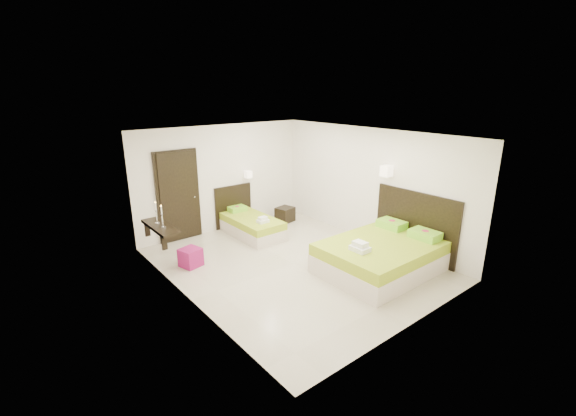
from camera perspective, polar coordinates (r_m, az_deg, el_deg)
floor at (r=7.93m, az=0.81°, el=-8.25°), size 5.50×5.50×0.00m
bed_single at (r=9.43m, az=-5.64°, el=-2.34°), size 1.04×1.73×1.42m
bed_double at (r=7.79m, az=13.89°, el=-6.59°), size 2.26×1.92×1.86m
nightstand at (r=10.30m, az=-0.45°, el=-0.95°), size 0.50×0.47×0.39m
ottoman at (r=8.01m, az=-14.23°, el=-7.10°), size 0.45×0.45×0.37m
door at (r=9.18m, az=-15.92°, el=1.66°), size 1.02×0.15×2.14m
console_shelf at (r=7.96m, az=-18.44°, el=-2.72°), size 0.35×1.20×0.78m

